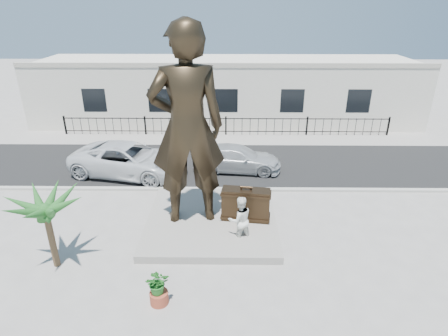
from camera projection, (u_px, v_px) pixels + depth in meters
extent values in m
plane|color=#9E9991|center=(223.00, 246.00, 13.98)|extent=(100.00, 100.00, 0.00)
cube|color=black|center=(225.00, 162.00, 21.29)|extent=(40.00, 7.00, 0.01)
cube|color=#A5A399|center=(225.00, 189.00, 18.07)|extent=(40.00, 0.25, 0.12)
cube|color=#9E9991|center=(226.00, 139.00, 24.94)|extent=(40.00, 2.50, 0.02)
cube|color=gray|center=(212.00, 221.00, 15.29)|extent=(5.20, 5.20, 0.30)
cube|color=black|center=(226.00, 126.00, 25.43)|extent=(22.00, 0.10, 1.20)
cube|color=silver|center=(226.00, 90.00, 28.62)|extent=(28.00, 7.00, 4.40)
imported|color=black|center=(187.00, 128.00, 13.75)|extent=(3.05, 2.26, 7.63)
cube|color=black|center=(246.00, 204.00, 14.89)|extent=(1.95, 0.85, 1.33)
imported|color=white|center=(240.00, 220.00, 13.91)|extent=(1.08, 0.94, 1.87)
imported|color=silver|center=(129.00, 160.00, 19.44)|extent=(6.47, 4.02, 1.67)
imported|color=#AEB1B3|center=(237.00, 158.00, 20.00)|extent=(4.84, 2.33, 1.36)
imported|color=#DA470B|center=(185.00, 124.00, 24.57)|extent=(1.38, 0.99, 1.94)
cylinder|color=#9C3F29|center=(159.00, 298.00, 11.25)|extent=(0.56, 0.56, 0.40)
imported|color=#236A22|center=(158.00, 282.00, 11.01)|extent=(0.82, 0.74, 0.78)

